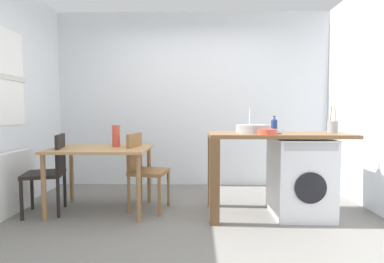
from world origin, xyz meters
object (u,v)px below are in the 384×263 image
(bottle_tall_green, at_px, (274,124))
(utensil_crock, at_px, (333,127))
(mixing_bowl, at_px, (267,131))
(vase, at_px, (116,136))
(chair_person_seat, at_px, (51,169))
(chair_opposite, at_px, (143,167))
(washing_machine, at_px, (300,177))
(dining_table, at_px, (101,156))

(bottle_tall_green, distance_m, utensil_crock, 0.63)
(mixing_bowl, xyz_separation_m, vase, (-1.68, 0.40, -0.08))
(chair_person_seat, bearing_deg, mixing_bowl, -109.87)
(bottle_tall_green, relative_size, utensil_crock, 0.62)
(chair_opposite, bearing_deg, bottle_tall_green, 104.50)
(washing_machine, bearing_deg, utensil_crock, 8.10)
(dining_table, xyz_separation_m, mixing_bowl, (1.83, -0.30, 0.31))
(washing_machine, xyz_separation_m, vase, (-2.10, 0.20, 0.44))
(bottle_tall_green, height_order, mixing_bowl, bottle_tall_green)
(mixing_bowl, bearing_deg, chair_opposite, 165.18)
(chair_opposite, xyz_separation_m, washing_machine, (1.78, -0.16, -0.08))
(chair_person_seat, relative_size, bottle_tall_green, 4.85)
(chair_person_seat, height_order, mixing_bowl, mixing_bowl)
(chair_person_seat, bearing_deg, dining_table, -96.31)
(chair_person_seat, height_order, bottle_tall_green, bottle_tall_green)
(dining_table, bearing_deg, washing_machine, -2.49)
(chair_person_seat, distance_m, mixing_bowl, 2.43)
(mixing_bowl, height_order, vase, vase)
(chair_person_seat, relative_size, washing_machine, 1.05)
(dining_table, relative_size, washing_machine, 1.28)
(dining_table, distance_m, vase, 0.29)
(chair_person_seat, height_order, utensil_crock, utensil_crock)
(vase, bearing_deg, utensil_crock, -3.38)
(chair_person_seat, bearing_deg, vase, -90.18)
(dining_table, bearing_deg, mixing_bowl, -9.16)
(dining_table, xyz_separation_m, chair_opposite, (0.48, 0.06, -0.14))
(washing_machine, height_order, vase, vase)
(utensil_crock, distance_m, vase, 2.48)
(dining_table, bearing_deg, bottle_tall_green, 5.00)
(dining_table, height_order, vase, vase)
(vase, bearing_deg, bottle_tall_green, 2.36)
(dining_table, relative_size, bottle_tall_green, 5.93)
(chair_opposite, relative_size, mixing_bowl, 4.49)
(dining_table, distance_m, washing_machine, 2.27)
(dining_table, xyz_separation_m, utensil_crock, (2.62, -0.05, 0.35))
(washing_machine, distance_m, utensil_crock, 0.67)
(washing_machine, distance_m, vase, 2.16)
(washing_machine, xyz_separation_m, utensil_crock, (0.37, 0.05, 0.56))
(dining_table, height_order, bottle_tall_green, bottle_tall_green)
(washing_machine, relative_size, mixing_bowl, 4.30)
(vase, bearing_deg, chair_opposite, -6.41)
(chair_opposite, relative_size, washing_machine, 1.05)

